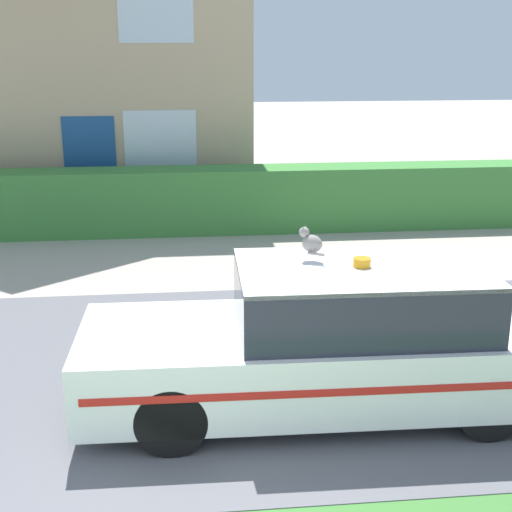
{
  "coord_description": "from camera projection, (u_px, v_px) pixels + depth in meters",
  "views": [
    {
      "loc": [
        0.18,
        -3.35,
        3.46
      ],
      "look_at": [
        1.02,
        4.61,
        1.05
      ],
      "focal_mm": 50.0,
      "sensor_mm": 36.0,
      "label": 1
    }
  ],
  "objects": [
    {
      "name": "road_strip",
      "position": [
        171.0,
        370.0,
        7.82
      ],
      "size": [
        28.0,
        5.07,
        0.01
      ],
      "primitive_type": "cube",
      "color": "#5B5B60",
      "rests_on": "ground"
    },
    {
      "name": "cat",
      "position": [
        310.0,
        242.0,
        6.78
      ],
      "size": [
        0.24,
        0.26,
        0.25
      ],
      "rotation": [
        0.0,
        0.0,
        2.6
      ],
      "color": "gray",
      "rests_on": "police_car"
    },
    {
      "name": "garden_hedge",
      "position": [
        250.0,
        199.0,
        13.52
      ],
      "size": [
        13.32,
        0.85,
        1.2
      ],
      "primitive_type": "cube",
      "color": "#3D7F38",
      "rests_on": "ground"
    },
    {
      "name": "police_car",
      "position": [
        331.0,
        341.0,
        6.84
      ],
      "size": [
        4.61,
        1.69,
        1.52
      ],
      "rotation": [
        0.0,
        0.0,
        3.12
      ],
      "color": "black",
      "rests_on": "road_strip"
    },
    {
      "name": "house_left",
      "position": [
        61.0,
        19.0,
        16.2
      ],
      "size": [
        8.54,
        7.09,
        7.78
      ],
      "color": "tan",
      "rests_on": "ground"
    }
  ]
}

